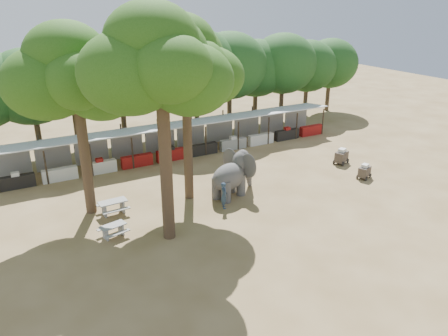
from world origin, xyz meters
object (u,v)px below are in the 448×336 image
picnic_table_far (113,205)px  cart_back (342,156)px  yard_tree_back (182,62)px  yard_tree_left (71,74)px  handler (224,195)px  cart_front (365,171)px  elephant (233,174)px  yard_tree_center (156,63)px  picnic_table_near (113,229)px

picnic_table_far → cart_back: (17.76, -0.18, 0.06)m
yard_tree_back → cart_back: 15.24m
yard_tree_left → handler: bearing=-25.8°
yard_tree_back → cart_front: yard_tree_back is taller
elephant → handler: size_ratio=2.27×
elephant → yard_tree_center: bearing=-173.5°
yard_tree_back → cart_back: bearing=-1.1°
picnic_table_near → cart_back: (18.49, 2.45, 0.15)m
picnic_table_far → cart_back: cart_back is taller
picnic_table_far → cart_front: 17.45m
picnic_table_near → cart_front: 17.89m
yard_tree_left → elephant: 11.35m
yard_tree_left → cart_front: 20.38m
yard_tree_back → picnic_table_far: 9.32m
yard_tree_center → elephant: 10.15m
yard_tree_left → cart_back: yard_tree_left is taller
yard_tree_left → cart_back: bearing=-3.8°
picnic_table_far → elephant: bearing=-11.1°
picnic_table_far → handler: bearing=-25.2°
yard_tree_center → elephant: (5.85, 2.86, -7.79)m
yard_tree_center → picnic_table_near: (-2.50, 1.29, -8.76)m
yard_tree_center → cart_front: 17.69m
yard_tree_left → picnic_table_far: 7.84m
yard_tree_center → cart_back: yard_tree_center is taller
picnic_table_near → cart_back: cart_back is taller
yard_tree_left → yard_tree_back: (6.00, -1.00, 0.34)m
yard_tree_left → yard_tree_back: bearing=-9.5°
cart_back → yard_tree_left: bearing=153.3°
yard_tree_left → picnic_table_near: yard_tree_left is taller
picnic_table_near → yard_tree_left: bearing=84.9°
cart_back → yard_tree_back: bearing=156.0°
picnic_table_far → cart_front: (17.15, -3.18, -0.02)m
elephant → picnic_table_near: size_ratio=2.36×
cart_front → elephant: bearing=144.8°
elephant → cart_back: size_ratio=2.63×
yard_tree_center → picnic_table_near: yard_tree_center is taller
yard_tree_center → picnic_table_far: bearing=114.2°
cart_front → picnic_table_near: bearing=155.6°
yard_tree_left → cart_back: (19.00, -1.25, -7.61)m
cart_front → handler: bearing=153.8°
yard_tree_left → picnic_table_far: (1.23, -1.08, -7.66)m
picnic_table_far → cart_front: cart_front is taller
handler → picnic_table_far: (-6.14, 2.50, -0.31)m
yard_tree_back → cart_front: size_ratio=8.95×
cart_back → picnic_table_near: bearing=164.7°
yard_tree_center → cart_front: bearing=2.8°
yard_tree_center → cart_back: bearing=13.2°
yard_tree_left → cart_front: (18.39, -4.25, -7.68)m
elephant → picnic_table_near: 8.55m
yard_tree_back → cart_front: (12.39, -3.25, -8.02)m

